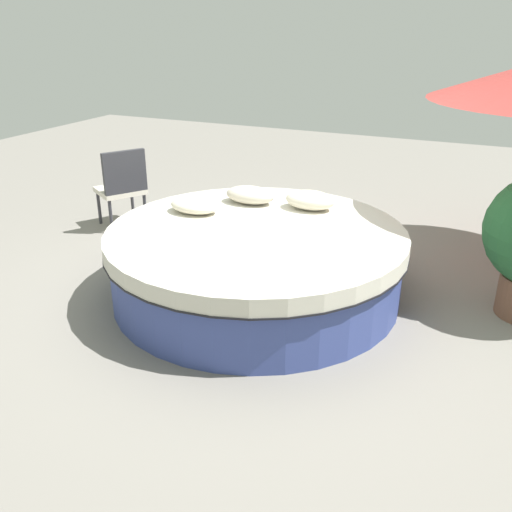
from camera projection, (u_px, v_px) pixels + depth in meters
The scene contains 6 objects.
ground_plane at pixel (256, 294), 5.24m from camera, with size 16.00×16.00×0.00m, color gray.
round_bed at pixel (256, 262), 5.10m from camera, with size 2.72×2.72×0.65m.
throw_pillow_0 at pixel (310, 200), 5.48m from camera, with size 0.50×0.34×0.18m, color beige.
throw_pillow_1 at pixel (250, 195), 5.66m from camera, with size 0.52×0.32×0.17m, color beige.
throw_pillow_2 at pixel (195, 205), 5.39m from camera, with size 0.50×0.34×0.14m, color beige.
patio_chair at pixel (122, 184), 6.69m from camera, with size 0.70×0.71×0.98m.
Camera 1 is at (-1.94, 4.25, 2.40)m, focal length 38.85 mm.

